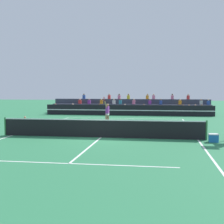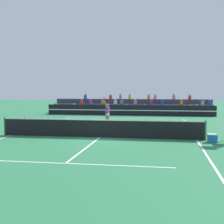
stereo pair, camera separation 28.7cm
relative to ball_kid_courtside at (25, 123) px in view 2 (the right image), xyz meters
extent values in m
plane|color=#2D7A4C|center=(6.34, -3.69, -0.33)|extent=(120.00, 120.00, 0.00)
cube|color=white|center=(6.34, 8.21, -0.33)|extent=(11.00, 0.10, 0.01)
cube|color=white|center=(0.84, -3.69, -0.33)|extent=(0.10, 23.80, 0.01)
cube|color=white|center=(11.84, -3.69, -0.33)|extent=(0.10, 23.80, 0.01)
cube|color=white|center=(6.34, -10.11, -0.33)|extent=(8.25, 0.10, 0.01)
cube|color=white|center=(6.34, 2.74, -0.33)|extent=(8.25, 0.10, 0.01)
cube|color=white|center=(6.34, -3.69, -0.33)|extent=(0.10, 12.85, 0.01)
cylinder|color=#2D6B38|center=(0.39, -3.69, 0.22)|extent=(0.10, 0.10, 1.10)
cylinder|color=#2D6B38|center=(12.29, -3.69, 0.22)|extent=(0.10, 0.10, 1.10)
cube|color=black|center=(6.34, -3.69, 0.17)|extent=(11.90, 0.02, 1.00)
cube|color=white|center=(6.34, -3.69, 0.70)|extent=(11.90, 0.04, 0.06)
cube|color=black|center=(6.34, 11.76, 0.22)|extent=(18.00, 0.24, 1.10)
cube|color=white|center=(6.34, 11.63, 0.22)|extent=(18.00, 0.02, 0.10)
cube|color=#383D4C|center=(6.34, 13.04, -0.06)|extent=(18.04, 0.95, 0.55)
cube|color=purple|center=(7.98, 12.87, 0.44)|extent=(0.32, 0.22, 0.44)
sphere|color=brown|center=(7.98, 12.87, 0.76)|extent=(0.18, 0.18, 0.18)
cube|color=teal|center=(12.18, 12.87, 0.44)|extent=(0.32, 0.22, 0.44)
sphere|color=brown|center=(12.18, 12.87, 0.76)|extent=(0.18, 0.18, 0.18)
cube|color=purple|center=(-2.11, 12.87, 0.44)|extent=(0.32, 0.22, 0.44)
sphere|color=#9E7051|center=(-2.11, 12.87, 0.76)|extent=(0.18, 0.18, 0.18)
cube|color=purple|center=(12.81, 12.87, 0.44)|extent=(0.32, 0.22, 0.44)
sphere|color=#9E7051|center=(12.81, 12.87, 0.76)|extent=(0.18, 0.18, 0.18)
cube|color=#B2B2B7|center=(3.01, 12.87, 0.44)|extent=(0.32, 0.22, 0.44)
sphere|color=brown|center=(3.01, 12.87, 0.76)|extent=(0.18, 0.18, 0.18)
cube|color=#338C4C|center=(14.14, 12.87, 0.44)|extent=(0.32, 0.22, 0.44)
sphere|color=brown|center=(14.14, 12.87, 0.76)|extent=(0.18, 0.18, 0.18)
cube|color=black|center=(5.91, 12.87, 0.44)|extent=(0.32, 0.22, 0.44)
sphere|color=beige|center=(5.91, 12.87, 0.76)|extent=(0.18, 0.18, 0.18)
cube|color=#B2B2B7|center=(13.48, 12.87, 0.44)|extent=(0.32, 0.22, 0.44)
sphere|color=tan|center=(13.48, 12.87, 0.76)|extent=(0.18, 0.18, 0.18)
cube|color=red|center=(-0.05, 12.87, 0.44)|extent=(0.32, 0.22, 0.44)
sphere|color=beige|center=(-0.05, 12.87, 0.76)|extent=(0.18, 0.18, 0.18)
cube|color=#383D4C|center=(6.34, 13.99, 0.22)|extent=(18.04, 0.95, 1.10)
cube|color=orange|center=(11.93, 13.82, 0.99)|extent=(0.32, 0.22, 0.44)
sphere|color=beige|center=(11.93, 13.82, 1.31)|extent=(0.18, 0.18, 0.18)
cube|color=orange|center=(3.08, 13.82, 0.99)|extent=(0.32, 0.22, 0.44)
sphere|color=beige|center=(3.08, 13.82, 1.31)|extent=(0.18, 0.18, 0.18)
cube|color=#B2B2B7|center=(14.19, 13.82, 0.99)|extent=(0.32, 0.22, 0.44)
sphere|color=brown|center=(14.19, 13.82, 1.31)|extent=(0.18, 0.18, 0.18)
cube|color=red|center=(0.52, 13.82, 0.99)|extent=(0.32, 0.22, 0.44)
sphere|color=beige|center=(0.52, 13.82, 1.31)|extent=(0.18, 0.18, 0.18)
cube|color=pink|center=(6.79, 13.82, 0.99)|extent=(0.32, 0.22, 0.44)
sphere|color=beige|center=(6.79, 13.82, 1.31)|extent=(0.18, 0.18, 0.18)
cube|color=purple|center=(8.61, 13.82, 0.99)|extent=(0.32, 0.22, 0.44)
sphere|color=#9E7051|center=(8.61, 13.82, 1.31)|extent=(0.18, 0.18, 0.18)
cube|color=teal|center=(5.26, 13.82, 0.99)|extent=(0.32, 0.22, 0.44)
sphere|color=brown|center=(5.26, 13.82, 1.31)|extent=(0.18, 0.18, 0.18)
cube|color=#2D4CA5|center=(9.83, 13.82, 0.99)|extent=(0.32, 0.22, 0.44)
sphere|color=brown|center=(9.83, 13.82, 1.31)|extent=(0.18, 0.18, 0.18)
cube|color=silver|center=(4.51, 13.82, 0.99)|extent=(0.32, 0.22, 0.44)
sphere|color=beige|center=(4.51, 13.82, 1.31)|extent=(0.18, 0.18, 0.18)
cube|color=purple|center=(1.61, 13.82, 0.99)|extent=(0.32, 0.22, 0.44)
sphere|color=tan|center=(1.61, 13.82, 1.31)|extent=(0.18, 0.18, 0.18)
cube|color=#2D4CA5|center=(14.96, 13.82, 0.99)|extent=(0.32, 0.22, 0.44)
sphere|color=beige|center=(14.96, 13.82, 1.31)|extent=(0.18, 0.18, 0.18)
cube|color=#383D4C|center=(6.34, 14.94, 0.49)|extent=(18.04, 0.95, 1.65)
cube|color=yellow|center=(6.09, 14.77, 1.54)|extent=(0.32, 0.22, 0.44)
sphere|color=#9E7051|center=(6.09, 14.77, 1.86)|extent=(0.18, 0.18, 0.18)
cube|color=red|center=(12.88, 14.77, 1.54)|extent=(0.32, 0.22, 0.44)
sphere|color=beige|center=(12.88, 14.77, 1.86)|extent=(0.18, 0.18, 0.18)
cube|color=pink|center=(11.11, 14.77, 1.54)|extent=(0.32, 0.22, 0.44)
sphere|color=brown|center=(11.11, 14.77, 1.86)|extent=(0.18, 0.18, 0.18)
cube|color=red|center=(3.82, 14.77, 1.54)|extent=(0.32, 0.22, 0.44)
sphere|color=tan|center=(3.82, 14.77, 1.86)|extent=(0.18, 0.18, 0.18)
cube|color=pink|center=(9.01, 14.77, 1.54)|extent=(0.32, 0.22, 0.44)
sphere|color=beige|center=(9.01, 14.77, 1.86)|extent=(0.18, 0.18, 0.18)
cube|color=pink|center=(5.00, 14.77, 1.54)|extent=(0.32, 0.22, 0.44)
sphere|color=brown|center=(5.00, 14.77, 1.86)|extent=(0.18, 0.18, 0.18)
cube|color=#2D4CA5|center=(0.78, 14.77, 1.54)|extent=(0.32, 0.22, 0.44)
sphere|color=brown|center=(0.78, 14.77, 1.86)|extent=(0.18, 0.18, 0.18)
cube|color=orange|center=(8.28, 14.77, 1.54)|extent=(0.32, 0.22, 0.44)
sphere|color=#9E7051|center=(8.28, 14.77, 1.86)|extent=(0.18, 0.18, 0.18)
cube|color=black|center=(0.00, 0.00, -0.27)|extent=(0.28, 0.36, 0.12)
cube|color=black|center=(0.00, 0.00, -0.15)|extent=(0.28, 0.24, 0.18)
cube|color=orange|center=(0.00, 0.00, 0.14)|extent=(0.30, 0.18, 0.40)
sphere|color=tan|center=(0.00, 0.00, 0.43)|extent=(0.17, 0.17, 0.17)
cylinder|color=#9E7051|center=(5.83, 1.97, 0.12)|extent=(0.14, 0.14, 0.90)
cylinder|color=#9E7051|center=(5.71, 1.76, 0.12)|extent=(0.14, 0.14, 0.90)
cube|color=white|center=(5.79, 1.87, 0.61)|extent=(0.25, 0.35, 0.20)
cube|color=purple|center=(5.79, 1.87, 0.91)|extent=(0.25, 0.39, 0.56)
sphere|color=#9E7051|center=(5.79, 1.87, 1.27)|extent=(0.22, 0.22, 0.22)
cube|color=white|center=(5.86, 1.96, -0.29)|extent=(0.28, 0.16, 0.09)
cube|color=white|center=(5.75, 1.75, -0.29)|extent=(0.28, 0.16, 0.09)
cylinder|color=#9E7051|center=(5.83, 2.11, 0.85)|extent=(0.09, 0.09, 0.56)
cylinder|color=#9E7051|center=(5.73, 1.46, 1.35)|extent=(0.16, 0.47, 0.51)
cylinder|color=black|center=(5.69, 1.19, 1.65)|extent=(0.06, 0.17, 0.19)
torus|color=#B21E1E|center=(5.67, 1.08, 1.79)|extent=(0.09, 0.43, 0.43)
sphere|color=#C6DB33|center=(4.38, 0.35, -0.30)|extent=(0.07, 0.07, 0.07)
cube|color=#1E66B2|center=(12.57, -4.32, -0.13)|extent=(0.48, 0.36, 0.40)
cube|color=white|center=(12.57, -4.32, 0.09)|extent=(0.50, 0.38, 0.05)
camera|label=1|loc=(9.72, -21.38, 2.50)|focal=50.00mm
camera|label=2|loc=(10.00, -21.33, 2.50)|focal=50.00mm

